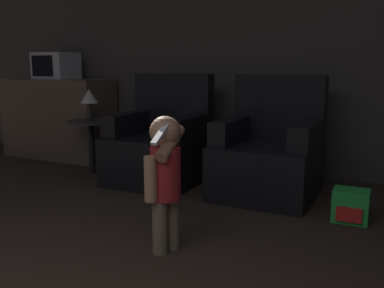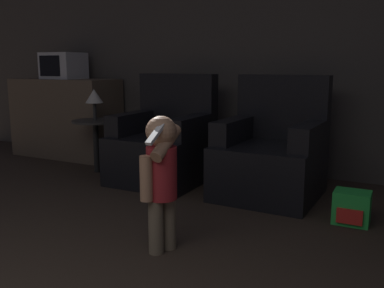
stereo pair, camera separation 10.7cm
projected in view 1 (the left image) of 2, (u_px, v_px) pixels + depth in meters
wall_back at (265, 46)px, 4.33m from camera, size 8.40×0.05×2.60m
armchair_left at (161, 145)px, 4.13m from camera, size 0.82×0.84×1.02m
armchair_right at (269, 155)px, 3.68m from camera, size 0.84×0.86×1.02m
person_toddler at (165, 173)px, 2.50m from camera, size 0.18×0.33×0.82m
toy_backpack at (351, 206)px, 3.06m from camera, size 0.25×0.21×0.23m
kitchen_counter at (59, 118)px, 5.19m from camera, size 1.32×0.56×0.94m
microwave at (56, 66)px, 5.07m from camera, size 0.44×0.39×0.31m
side_table at (91, 130)px, 4.39m from camera, size 0.47×0.47×0.55m
lamp at (89, 97)px, 4.33m from camera, size 0.18×0.18×0.32m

